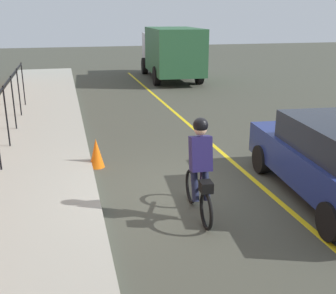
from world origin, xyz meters
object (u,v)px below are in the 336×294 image
(cyclist_lead, at_px, (200,169))
(box_truck_background, at_px, (171,51))
(patrol_sedan, at_px, (335,159))
(traffic_cone_near, at_px, (96,153))

(cyclist_lead, relative_size, box_truck_background, 0.27)
(patrol_sedan, relative_size, box_truck_background, 0.67)
(box_truck_background, xyz_separation_m, traffic_cone_near, (-12.89, 5.17, -1.20))
(cyclist_lead, bearing_deg, patrol_sedan, -85.07)
(cyclist_lead, bearing_deg, traffic_cone_near, 30.60)
(box_truck_background, height_order, traffic_cone_near, box_truck_background)
(patrol_sedan, bearing_deg, traffic_cone_near, 61.37)
(patrol_sedan, relative_size, traffic_cone_near, 6.51)
(traffic_cone_near, bearing_deg, box_truck_background, -21.84)
(cyclist_lead, bearing_deg, box_truck_background, -9.86)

